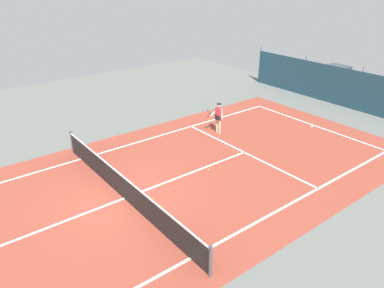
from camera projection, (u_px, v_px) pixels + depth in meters
ground_plane at (124, 198)px, 14.08m from camera, size 36.00×36.00×0.00m
court_surface at (124, 198)px, 14.08m from camera, size 11.02×26.60×0.01m
tennis_net at (123, 187)px, 13.86m from camera, size 10.12×0.10×1.10m
back_fence at (361, 98)px, 23.02m from camera, size 16.30×0.98×2.70m
tennis_player at (218, 116)px, 19.37m from camera, size 0.70×0.76×1.64m
tennis_ball_near_player at (209, 170)px, 16.04m from camera, size 0.07×0.07×0.07m
parked_car at (333, 78)px, 26.69m from camera, size 2.07×4.23×1.68m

